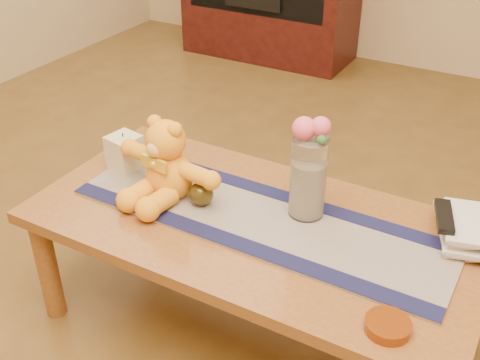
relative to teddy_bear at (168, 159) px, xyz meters
The scene contains 25 objects.
floor 0.66m from the teddy_bear, ahead, with size 5.50×5.50×0.00m, color brown.
coffee_table_top 0.34m from the teddy_bear, ahead, with size 1.40×0.70×0.04m, color brown.
table_leg_fl 0.58m from the teddy_bear, 140.05° to the right, with size 0.07×0.07×0.41m, color brown.
table_leg_bl 0.59m from the teddy_bear, 138.02° to the left, with size 0.07×0.07×0.41m, color brown.
table_leg_br 1.06m from the teddy_bear, 17.61° to the left, with size 0.07×0.07×0.41m, color brown.
persian_runner 0.34m from the teddy_bear, ahead, with size 1.20×0.35×0.01m, color #231B4E.
runner_border_near 0.36m from the teddy_bear, 21.55° to the right, with size 1.20×0.06×0.00m, color #14153C.
runner_border_far 0.38m from the teddy_bear, 27.42° to the left, with size 1.20×0.06×0.00m, color #14153C.
teddy_bear is the anchor object (origin of this frame).
pillar_candle 0.25m from the teddy_bear, 164.88° to the left, with size 0.10×0.10×0.12m, color beige.
candle_wick 0.24m from the teddy_bear, 164.88° to the left, with size 0.00×0.00×0.01m, color black.
glass_vase 0.45m from the teddy_bear, 14.42° to the left, with size 0.11×0.11×0.26m, color silver.
potpourri_fill 0.45m from the teddy_bear, 14.42° to the left, with size 0.09×0.09×0.18m, color beige.
rose_left 0.46m from the teddy_bear, 13.79° to the left, with size 0.07×0.07×0.07m, color #EF5473.
rose_right 0.51m from the teddy_bear, 14.25° to the left, with size 0.06×0.06×0.06m, color #EF5473.
blue_flower_back 0.50m from the teddy_bear, 18.26° to the left, with size 0.04×0.04×0.04m, color #516EB0.
blue_flower_side 0.45m from the teddy_bear, 18.03° to the left, with size 0.04×0.04×0.04m, color #516EB0.
leaf_sprig 0.51m from the teddy_bear, 10.95° to the left, with size 0.03×0.03×0.03m, color #33662D.
bronze_ball 0.15m from the teddy_bear, ahead, with size 0.08×0.08×0.08m, color #4B4019.
book_bottom 0.86m from the teddy_bear, 13.53° to the left, with size 0.17×0.22×0.02m, color beige.
book_lower 0.86m from the teddy_bear, 13.28° to the left, with size 0.16×0.22×0.02m, color beige.
book_upper 0.85m from the teddy_bear, 13.71° to the left, with size 0.17×0.22×0.02m, color beige.
book_top 0.86m from the teddy_bear, 13.41° to the left, with size 0.16×0.22×0.02m, color beige.
tv_remote 0.85m from the teddy_bear, 12.86° to the left, with size 0.04×0.16×0.02m, color black.
amber_dish 0.85m from the teddy_bear, 16.30° to the right, with size 0.11×0.11×0.03m, color #BF5914.
Camera 1 is at (0.69, -1.31, 1.51)m, focal length 43.89 mm.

